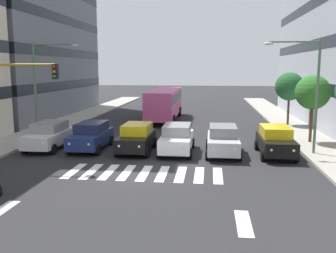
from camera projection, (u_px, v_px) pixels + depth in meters
The scene contains 15 objects.
ground_plane at pixel (144, 173), 18.31m from camera, with size 180.00×180.00×0.00m, color #262628.
crosswalk_markings at pixel (144, 173), 18.31m from camera, with size 7.65×2.80×0.01m.
lane_arrow_0 at pixel (244, 223), 12.43m from camera, with size 0.50×2.20×0.01m, color silver.
car_0 at pixel (275, 141), 21.87m from camera, with size 2.02×4.44×1.72m.
car_1 at pixel (223, 140), 22.12m from camera, with size 2.02×4.44×1.72m.
car_2 at pixel (177, 138), 22.57m from camera, with size 2.02×4.44×1.72m.
car_3 at pixel (137, 137), 22.88m from camera, with size 2.02×4.44×1.72m.
car_4 at pixel (91, 136), 23.46m from camera, with size 2.02×4.44×1.72m.
car_5 at pixel (49, 135), 23.68m from camera, with size 2.02×4.44×1.72m.
bus_behind_traffic at pixel (164, 101), 36.49m from camera, with size 2.78×10.50×3.00m.
traffic_light_gantry at pixel (9, 97), 19.24m from camera, with size 3.88×0.36×5.50m.
street_lamp_left at pixel (308, 83), 21.38m from camera, with size 3.21×0.28×6.61m.
street_lamp_right at pixel (43, 79), 26.37m from camera, with size 3.42×0.28×6.74m.
street_tree_1 at pixel (313, 93), 24.77m from camera, with size 2.30×2.30×4.52m.
street_tree_2 at pixel (289, 87), 32.28m from camera, with size 2.46×2.46×4.61m.
Camera 1 is at (-3.16, 17.48, 5.15)m, focal length 39.69 mm.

